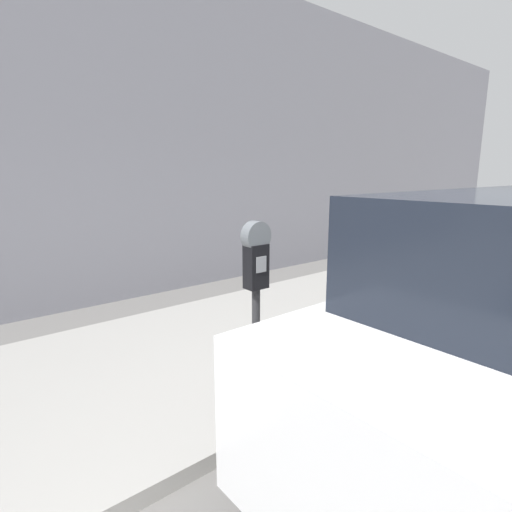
{
  "coord_description": "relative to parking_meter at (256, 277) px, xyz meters",
  "views": [
    {
      "loc": [
        -2.14,
        -1.13,
        1.91
      ],
      "look_at": [
        -0.28,
        1.16,
        1.29
      ],
      "focal_mm": 28.0,
      "sensor_mm": 36.0,
      "label": 1
    }
  ],
  "objects": [
    {
      "name": "ground_plane",
      "position": [
        0.28,
        -1.15,
        -1.13
      ],
      "size": [
        60.0,
        60.0,
        0.0
      ],
      "primitive_type": "plane",
      "color": "slate"
    },
    {
      "name": "building_facade",
      "position": [
        0.28,
        3.64,
        1.38
      ],
      "size": [
        24.0,
        0.3,
        5.01
      ],
      "color": "gray",
      "rests_on": "ground_plane"
    },
    {
      "name": "parking_meter",
      "position": [
        0.0,
        0.0,
        0.0
      ],
      "size": [
        0.22,
        0.13,
        1.43
      ],
      "color": "#2D2D30",
      "rests_on": "sidewalk"
    },
    {
      "name": "sidewalk",
      "position": [
        0.28,
        1.05,
        -1.06
      ],
      "size": [
        24.0,
        2.8,
        0.12
      ],
      "color": "#9E9B96",
      "rests_on": "ground_plane"
    }
  ]
}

